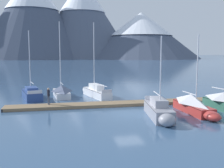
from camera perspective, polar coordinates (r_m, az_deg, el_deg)
ground_plane at (r=24.24m, az=3.63°, el=-6.37°), size 700.00×700.00×0.00m
mountain_central_massif at (r=226.13m, az=-16.65°, el=14.06°), size 91.11×91.11×66.24m
mountain_shoulder_ridge at (r=233.31m, az=-6.31°, el=14.06°), size 85.13×85.13×66.20m
mountain_east_summit at (r=222.28m, az=6.18°, el=10.54°), size 94.85×94.85×36.96m
dock at (r=27.95m, az=1.04°, el=-4.26°), size 22.47×3.11×0.30m
sailboat_nearest_berth at (r=33.53m, az=-16.86°, el=-1.90°), size 2.69×6.56×8.05m
sailboat_second_berth at (r=33.67m, az=-10.77°, el=-1.45°), size 2.04×5.95×9.22m
sailboat_mid_dock_port at (r=33.39m, az=-3.62°, el=-1.58°), size 2.63×7.27×9.09m
sailboat_mid_dock_starboard at (r=22.85m, az=10.05°, el=-5.59°), size 2.70×6.55×6.83m
sailboat_far_berth at (r=25.41m, az=17.13°, el=-4.27°), size 1.88×6.78×7.08m
person_on_dock at (r=27.41m, az=-13.40°, el=-2.30°), size 0.28×0.58×1.69m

